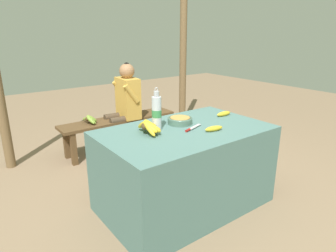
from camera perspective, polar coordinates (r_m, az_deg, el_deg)
ground_plane at (r=2.74m, az=3.06°, el=-14.60°), size 12.00×12.00×0.00m
market_counter at (r=2.57m, az=3.18°, el=-8.00°), size 1.38×0.85×0.70m
banana_bunch_ripe at (r=2.31m, az=-3.75°, el=0.01°), size 0.16×0.28×0.13m
serving_bowl at (r=2.57m, az=2.31°, el=1.15°), size 0.21×0.21×0.06m
water_bottle at (r=2.38m, az=-2.18°, el=2.57°), size 0.08×0.08×0.35m
loose_banana_front at (r=2.40m, az=8.73°, el=-0.48°), size 0.17×0.07×0.04m
loose_banana_side at (r=2.84m, az=10.57°, el=2.32°), size 0.17×0.05×0.04m
knife at (r=2.42m, az=4.43°, el=-0.48°), size 0.22×0.10×0.02m
wooden_bench at (r=3.82m, az=-9.26°, el=0.51°), size 1.49×0.32×0.41m
seated_vendor at (r=3.76m, az=-8.23°, el=4.75°), size 0.42×0.40×1.10m
banana_bunch_green at (r=3.63m, az=-14.66°, el=1.33°), size 0.15×0.25×0.12m
support_post_far at (r=4.56m, az=2.92°, el=15.86°), size 0.10×0.10×2.62m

